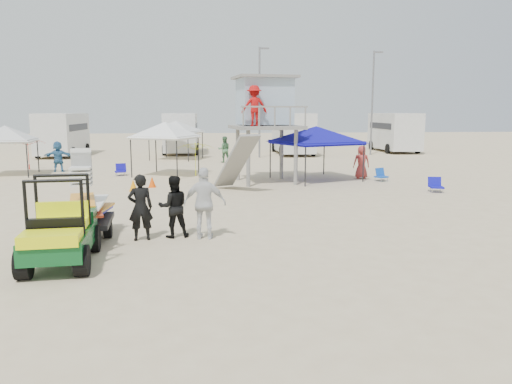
{
  "coord_description": "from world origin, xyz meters",
  "views": [
    {
      "loc": [
        -0.71,
        -9.96,
        3.41
      ],
      "look_at": [
        0.5,
        3.0,
        1.3
      ],
      "focal_mm": 35.0,
      "sensor_mm": 36.0,
      "label": 1
    }
  ],
  "objects": [
    {
      "name": "ground",
      "position": [
        0.0,
        0.0,
        0.0
      ],
      "size": [
        140.0,
        140.0,
        0.0
      ],
      "primitive_type": "plane",
      "color": "beige",
      "rests_on": "ground"
    },
    {
      "name": "distant_beachgoers",
      "position": [
        -1.59,
        20.43,
        0.86
      ],
      "size": [
        17.87,
        14.74,
        1.75
      ],
      "color": "teal",
      "rests_on": "ground"
    },
    {
      "name": "man_right",
      "position": [
        -0.86,
        3.25,
        0.97
      ],
      "size": [
        1.18,
        0.59,
        1.94
      ],
      "primitive_type": "imported",
      "rotation": [
        0.0,
        0.0,
        3.04
      ],
      "color": "silver",
      "rests_on": "ground"
    },
    {
      "name": "canopy_white_a",
      "position": [
        -3.04,
        16.99,
        2.71
      ],
      "size": [
        3.65,
        3.65,
        3.26
      ],
      "color": "black",
      "rests_on": "ground"
    },
    {
      "name": "cone_far",
      "position": [
        -3.32,
        12.76,
        0.25
      ],
      "size": [
        0.34,
        0.34,
        0.5
      ],
      "primitive_type": "cone",
      "color": "#F34E07",
      "rests_on": "ground"
    },
    {
      "name": "man_left",
      "position": [
        -2.56,
        3.25,
        0.89
      ],
      "size": [
        0.73,
        0.56,
        1.78
      ],
      "primitive_type": "imported",
      "rotation": [
        0.0,
        0.0,
        3.37
      ],
      "color": "black",
      "rests_on": "ground"
    },
    {
      "name": "beach_chair_c",
      "position": [
        8.89,
        10.27,
        0.31
      ],
      "size": [
        0.64,
        0.69,
        0.64
      ],
      "color": "#100FA9",
      "rests_on": "ground"
    },
    {
      "name": "cone_near",
      "position": [
        -4.02,
        11.76,
        0.25
      ],
      "size": [
        0.34,
        0.34,
        0.5
      ],
      "primitive_type": "cone",
      "color": "#FF9308",
      "rests_on": "ground"
    },
    {
      "name": "man_mid",
      "position": [
        -1.71,
        3.5,
        0.85
      ],
      "size": [
        0.93,
        0.78,
        1.7
      ],
      "primitive_type": "imported",
      "rotation": [
        0.0,
        0.0,
        3.33
      ],
      "color": "black",
      "rests_on": "ground"
    },
    {
      "name": "beach_chair_b",
      "position": [
        7.71,
        13.83,
        0.31
      ],
      "size": [
        0.71,
        0.8,
        0.64
      ],
      "color": "#114AB9",
      "rests_on": "ground"
    },
    {
      "name": "surf_trailer",
      "position": [
        -4.07,
        3.55,
        0.88
      ],
      "size": [
        1.49,
        2.5,
        2.15
      ],
      "color": "black",
      "rests_on": "ground"
    },
    {
      "name": "canopy_blue",
      "position": [
        4.57,
        14.53,
        2.54
      ],
      "size": [
        4.55,
        4.55,
        3.09
      ],
      "color": "black",
      "rests_on": "ground"
    },
    {
      "name": "canopy_white_b",
      "position": [
        -11.53,
        17.84,
        2.52
      ],
      "size": [
        3.02,
        3.02,
        3.07
      ],
      "color": "black",
      "rests_on": "ground"
    },
    {
      "name": "rv_far_right",
      "position": [
        15.0,
        31.49,
        1.8
      ],
      "size": [
        2.64,
        6.6,
        3.25
      ],
      "color": "silver",
      "rests_on": "ground"
    },
    {
      "name": "beach_chair_a",
      "position": [
        -5.48,
        17.21,
        0.31
      ],
      "size": [
        0.66,
        0.72,
        0.64
      ],
      "color": "#140EA1",
      "rests_on": "ground"
    },
    {
      "name": "rv_mid_right",
      "position": [
        6.0,
        29.99,
        1.8
      ],
      "size": [
        2.64,
        7.0,
        3.25
      ],
      "color": "silver",
      "rests_on": "ground"
    },
    {
      "name": "rv_mid_left",
      "position": [
        -3.0,
        31.49,
        1.8
      ],
      "size": [
        2.65,
        6.5,
        3.25
      ],
      "color": "silver",
      "rests_on": "ground"
    },
    {
      "name": "canopy_white_c",
      "position": [
        -3.05,
        26.17,
        2.6
      ],
      "size": [
        3.88,
        3.88,
        3.15
      ],
      "color": "black",
      "rests_on": "ground"
    },
    {
      "name": "utility_cart",
      "position": [
        -4.08,
        1.21,
        0.91
      ],
      "size": [
        1.52,
        2.69,
        1.96
      ],
      "color": "#0B4C1E",
      "rests_on": "ground"
    },
    {
      "name": "lifeguard_tower",
      "position": [
        1.9,
        13.97,
        3.69
      ],
      "size": [
        3.53,
        3.53,
        4.95
      ],
      "color": "gray",
      "rests_on": "ground"
    },
    {
      "name": "rv_far_left",
      "position": [
        -12.0,
        29.99,
        1.8
      ],
      "size": [
        2.64,
        6.8,
        3.25
      ],
      "color": "silver",
      "rests_on": "ground"
    },
    {
      "name": "light_pole_left",
      "position": [
        3.0,
        27.0,
        4.0
      ],
      "size": [
        0.14,
        0.14,
        8.0
      ],
      "primitive_type": "cylinder",
      "color": "slate",
      "rests_on": "ground"
    },
    {
      "name": "umbrella_a",
      "position": [
        -11.33,
        20.46,
        0.95
      ],
      "size": [
        2.65,
        2.67,
        1.89
      ],
      "primitive_type": "imported",
      "rotation": [
        0.0,
        0.0,
        0.34
      ],
      "color": "red",
      "rests_on": "ground"
    },
    {
      "name": "light_pole_right",
      "position": [
        12.0,
        28.5,
        4.0
      ],
      "size": [
        0.14,
        0.14,
        8.0
      ],
      "primitive_type": "cylinder",
      "color": "slate",
      "rests_on": "ground"
    },
    {
      "name": "umbrella_b",
      "position": [
        -1.44,
        16.56,
        0.91
      ],
      "size": [
        2.39,
        2.42,
        1.83
      ],
      "primitive_type": "imported",
      "rotation": [
        0.0,
        0.0,
        0.22
      ],
      "color": "#D2DE13",
      "rests_on": "ground"
    }
  ]
}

